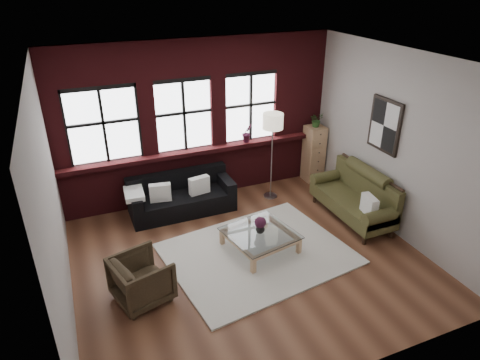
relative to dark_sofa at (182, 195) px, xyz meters
name	(u,v)px	position (x,y,z in m)	size (l,w,h in m)	color
floor	(248,258)	(0.58, -1.90, -0.36)	(5.50, 5.50, 0.00)	brown
ceiling	(251,62)	(0.58, -1.90, 2.84)	(5.50, 5.50, 0.00)	white
wall_back	(198,121)	(0.58, 0.60, 1.24)	(5.50, 5.50, 0.00)	#AEA8A2
wall_front	(349,268)	(0.58, -4.40, 1.24)	(5.50, 5.50, 0.00)	#AEA8A2
wall_left	(52,206)	(-2.17, -1.90, 1.24)	(5.00, 5.00, 0.00)	#AEA8A2
wall_right	(396,144)	(3.33, -1.90, 1.24)	(5.00, 5.00, 0.00)	#AEA8A2
brick_backwall	(199,122)	(0.58, 0.54, 1.24)	(5.50, 0.12, 3.20)	#4E1216
sill_ledge	(202,150)	(0.58, 0.45, 0.68)	(5.50, 0.30, 0.08)	#4E1216
window_left	(103,126)	(-1.22, 0.55, 1.39)	(1.38, 0.10, 1.50)	black
window_mid	(184,116)	(0.28, 0.55, 1.39)	(1.38, 0.10, 1.50)	black
window_right	(250,108)	(1.68, 0.55, 1.39)	(1.38, 0.10, 1.50)	black
wall_poster	(385,125)	(3.30, -1.60, 1.49)	(0.05, 0.74, 0.94)	black
shag_rug	(258,253)	(0.77, -1.87, -0.35)	(2.89, 2.27, 0.03)	beige
dark_sofa	(182,195)	(0.00, 0.00, 0.00)	(2.01, 0.81, 0.73)	black
pillow_a	(160,193)	(-0.43, -0.10, 0.19)	(0.40, 0.14, 0.34)	white
pillow_b	(199,185)	(0.33, -0.10, 0.19)	(0.40, 0.14, 0.34)	white
vintage_settee	(353,195)	(2.88, -1.50, 0.14)	(0.83, 1.88, 1.00)	#403E1D
pillow_settee	(369,205)	(2.80, -2.08, 0.24)	(0.14, 0.38, 0.34)	white
armchair	(142,279)	(-1.21, -2.19, -0.02)	(0.74, 0.76, 0.69)	#312618
coffee_table	(260,241)	(0.86, -1.76, -0.20)	(1.05, 1.05, 0.35)	tan
vase	(260,229)	(0.86, -1.76, 0.06)	(0.15, 0.15, 0.16)	#B2B2B2
flowers	(260,222)	(0.86, -1.76, 0.18)	(0.20, 0.20, 0.20)	#45172F
drawer_chest	(314,154)	(3.10, 0.24, 0.27)	(0.39, 0.39, 1.26)	tan
potted_plant_top	(316,120)	(3.10, 0.24, 1.05)	(0.28, 0.24, 0.31)	#2D5923
floor_lamp	(272,154)	(1.87, -0.13, 0.62)	(0.40, 0.40, 1.96)	#A5A5A8
sill_plant	(247,133)	(1.56, 0.42, 0.91)	(0.22, 0.17, 0.39)	#45172F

